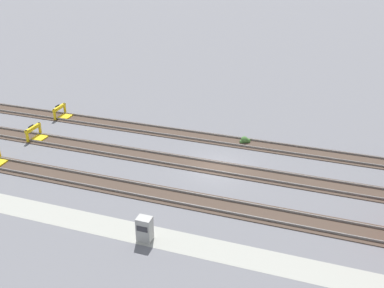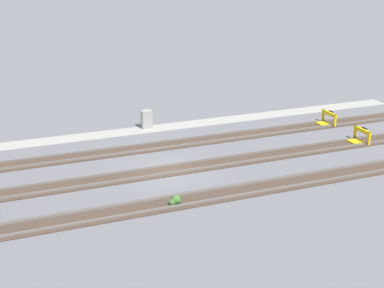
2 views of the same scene
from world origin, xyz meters
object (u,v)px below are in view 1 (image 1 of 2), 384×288
Objects in this scene: bumper_stop_middle_track at (62,113)px; weed_clump at (245,140)px; bumper_stop_near_inner_track at (36,133)px; electrical_cabinet at (145,229)px.

weed_clump is at bearing 0.49° from bumper_stop_middle_track.
bumper_stop_near_inner_track is 1.25× the size of electrical_cabinet.
bumper_stop_middle_track is 18.57m from weed_clump.
bumper_stop_middle_track is 21.91m from electrical_cabinet.
bumper_stop_middle_track is at bearing 97.35° from bumper_stop_near_inner_track.
weed_clump is (2.73, 15.28, -0.56)m from electrical_cabinet.
bumper_stop_near_inner_track and bumper_stop_middle_track have the same top height.
bumper_stop_near_inner_track is 18.67m from weed_clump.
bumper_stop_middle_track is at bearing -179.51° from weed_clump.
bumper_stop_near_inner_track is 18.22m from electrical_cabinet.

